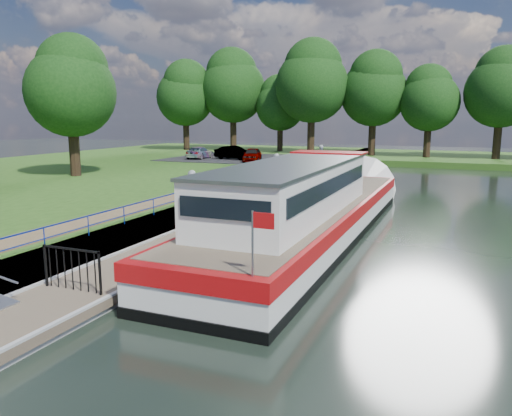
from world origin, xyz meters
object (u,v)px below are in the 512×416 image
at_px(barge, 314,209).
at_px(car_c, 200,153).
at_px(car_a, 252,155).
at_px(pontoon, 242,220).
at_px(car_b, 234,153).

xyz_separation_m(barge, car_c, (-18.36, 23.40, 0.32)).
bearing_deg(car_a, pontoon, -83.39).
distance_m(barge, car_b, 27.95).
bearing_deg(car_b, car_c, 103.87).
height_order(pontoon, barge, barge).
bearing_deg(car_b, barge, -139.53).
height_order(barge, car_a, barge).
relative_size(pontoon, car_c, 7.60).
xyz_separation_m(pontoon, car_a, (-8.67, 21.62, 1.27)).
bearing_deg(car_c, pontoon, 118.46).
xyz_separation_m(barge, car_b, (-14.76, 23.73, 0.39)).
xyz_separation_m(car_a, car_c, (-6.10, 1.10, -0.05)).
bearing_deg(car_c, barge, 123.57).
height_order(pontoon, car_a, car_a).
relative_size(car_a, car_c, 0.93).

